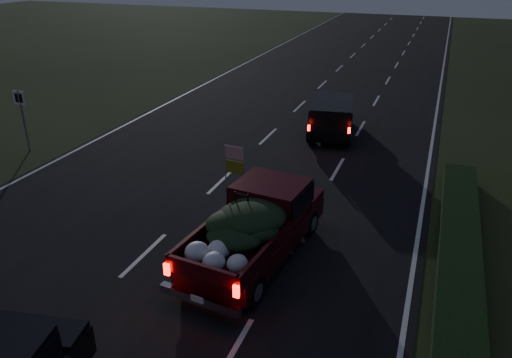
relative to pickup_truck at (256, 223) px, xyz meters
The scene contains 6 objects.
ground 3.14m from the pickup_truck, 159.56° to the right, with size 120.00×120.00×0.00m, color black.
road_asphalt 3.14m from the pickup_truck, 159.56° to the right, with size 14.00×120.00×0.02m, color black.
hedge_row 5.42m from the pickup_truck, 21.37° to the left, with size 1.00×10.00×0.60m, color black.
route_sign 11.98m from the pickup_truck, 160.68° to the left, with size 0.55×0.08×2.50m.
pickup_truck is the anchor object (origin of this frame).
lead_suv 10.27m from the pickup_truck, 91.70° to the left, with size 2.43×4.51×1.23m.
Camera 1 is at (6.72, -9.46, 7.33)m, focal length 35.00 mm.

